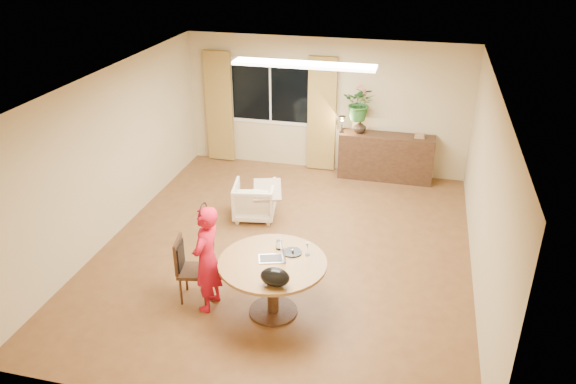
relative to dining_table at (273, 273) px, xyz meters
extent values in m
plane|color=brown|center=(-0.22, 1.50, -0.60)|extent=(6.50, 6.50, 0.00)
plane|color=white|center=(-0.22, 1.50, 2.00)|extent=(6.50, 6.50, 0.00)
plane|color=tan|center=(-0.22, 4.75, 0.70)|extent=(5.50, 0.00, 5.50)
plane|color=tan|center=(-2.97, 1.50, 0.70)|extent=(0.00, 6.50, 6.50)
plane|color=tan|center=(2.53, 1.50, 0.70)|extent=(0.00, 6.50, 6.50)
cube|color=white|center=(-1.32, 4.74, 0.90)|extent=(1.70, 0.02, 1.30)
cube|color=black|center=(-1.32, 4.72, 0.90)|extent=(1.55, 0.01, 1.15)
cube|color=white|center=(-1.32, 4.72, 0.90)|extent=(0.04, 0.01, 1.15)
cube|color=olive|center=(-2.37, 4.66, 0.54)|extent=(0.55, 0.08, 2.25)
cube|color=olive|center=(-0.27, 4.66, 0.54)|extent=(0.55, 0.08, 2.25)
cube|color=white|center=(-0.22, 2.70, 1.96)|extent=(2.20, 0.35, 0.05)
cylinder|color=brown|center=(0.00, 0.00, 0.14)|extent=(1.35, 1.35, 0.04)
cylinder|color=black|center=(0.00, 0.00, -0.24)|extent=(0.15, 0.15, 0.73)
cylinder|color=black|center=(0.00, 0.00, -0.59)|extent=(0.62, 0.62, 0.03)
imported|color=red|center=(-0.83, -0.07, 0.12)|extent=(0.56, 0.39, 1.45)
imported|color=beige|center=(-0.97, 2.40, -0.29)|extent=(0.78, 0.79, 0.63)
cube|color=black|center=(1.02, 4.51, -0.16)|extent=(1.78, 0.44, 0.89)
imported|color=black|center=(0.49, 4.51, 0.41)|extent=(0.27, 0.27, 0.25)
imported|color=#305E23|center=(0.47, 4.51, 0.87)|extent=(0.64, 0.57, 0.66)
camera|label=1|loc=(1.57, -5.61, 3.96)|focal=35.00mm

